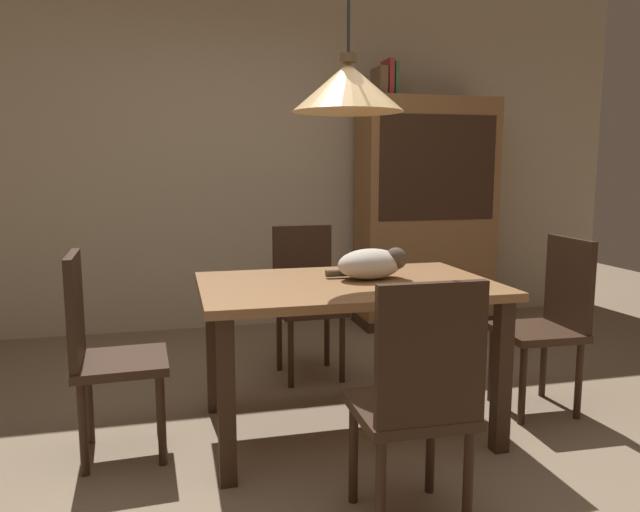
# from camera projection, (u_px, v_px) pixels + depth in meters

# --- Properties ---
(ground) EXTENTS (10.00, 10.00, 0.00)m
(ground) POSITION_uv_depth(u_px,v_px,m) (345.00, 479.00, 2.51)
(ground) COLOR #847056
(back_wall) EXTENTS (6.40, 0.10, 2.90)m
(back_wall) POSITION_uv_depth(u_px,v_px,m) (254.00, 148.00, 4.85)
(back_wall) COLOR beige
(back_wall) RESTS_ON ground
(dining_table) EXTENTS (1.40, 0.90, 0.75)m
(dining_table) POSITION_uv_depth(u_px,v_px,m) (347.00, 302.00, 2.90)
(dining_table) COLOR olive
(dining_table) RESTS_ON ground
(chair_near_front) EXTENTS (0.40, 0.40, 0.93)m
(chair_near_front) POSITION_uv_depth(u_px,v_px,m) (418.00, 395.00, 2.08)
(chair_near_front) COLOR #382316
(chair_near_front) RESTS_ON ground
(chair_far_back) EXTENTS (0.42, 0.42, 0.93)m
(chair_far_back) POSITION_uv_depth(u_px,v_px,m) (306.00, 294.00, 3.76)
(chair_far_back) COLOR #382316
(chair_far_back) RESTS_ON ground
(chair_right_side) EXTENTS (0.41, 0.41, 0.93)m
(chair_right_side) POSITION_uv_depth(u_px,v_px,m) (550.00, 316.00, 3.19)
(chair_right_side) COLOR #382316
(chair_right_side) RESTS_ON ground
(chair_left_side) EXTENTS (0.42, 0.42, 0.93)m
(chair_left_side) POSITION_uv_depth(u_px,v_px,m) (102.00, 346.00, 2.65)
(chair_left_side) COLOR #382316
(chair_left_side) RESTS_ON ground
(cat_sleeping) EXTENTS (0.40, 0.29, 0.16)m
(cat_sleeping) POSITION_uv_depth(u_px,v_px,m) (372.00, 264.00, 2.95)
(cat_sleeping) COLOR beige
(cat_sleeping) RESTS_ON dining_table
(pendant_lamp) EXTENTS (0.52, 0.52, 1.30)m
(pendant_lamp) POSITION_uv_depth(u_px,v_px,m) (348.00, 87.00, 2.75)
(pendant_lamp) COLOR #E5B775
(hutch_bookcase) EXTENTS (1.12, 0.45, 1.85)m
(hutch_bookcase) POSITION_uv_depth(u_px,v_px,m) (425.00, 217.00, 4.93)
(hutch_bookcase) COLOR olive
(hutch_bookcase) RESTS_ON ground
(book_brown_thick) EXTENTS (0.06, 0.24, 0.22)m
(book_brown_thick) POSITION_uv_depth(u_px,v_px,m) (379.00, 82.00, 4.68)
(book_brown_thick) COLOR brown
(book_brown_thick) RESTS_ON hutch_bookcase
(book_red_tall) EXTENTS (0.04, 0.22, 0.28)m
(book_red_tall) POSITION_uv_depth(u_px,v_px,m) (387.00, 78.00, 4.69)
(book_red_tall) COLOR #B73833
(book_red_tall) RESTS_ON hutch_bookcase
(book_green_slim) EXTENTS (0.03, 0.20, 0.26)m
(book_green_slim) POSITION_uv_depth(u_px,v_px,m) (393.00, 80.00, 4.71)
(book_green_slim) COLOR #427A4C
(book_green_slim) RESTS_ON hutch_bookcase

